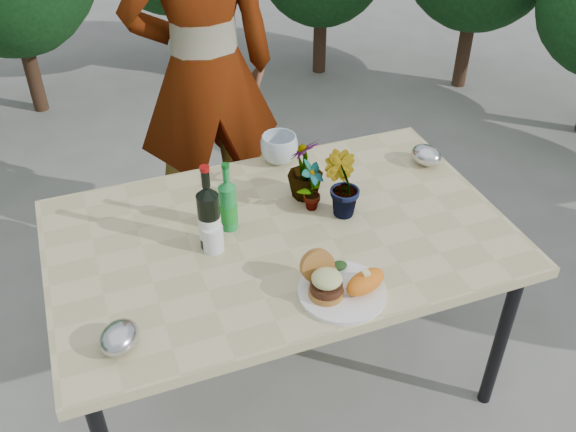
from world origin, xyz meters
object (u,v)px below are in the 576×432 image
object	(u,v)px
patio_table	(280,245)
person	(204,72)
dinner_plate	(342,292)
wine_bottle	(209,218)

from	to	relation	value
patio_table	person	world-z (taller)	person
dinner_plate	person	size ratio (longest dim) A/B	0.15
person	dinner_plate	bearing A→B (deg)	93.60
dinner_plate	person	bearing A→B (deg)	93.60
patio_table	person	xyz separation A→B (m)	(-0.01, 0.97, 0.25)
dinner_plate	wine_bottle	xyz separation A→B (m)	(-0.32, 0.37, 0.11)
wine_bottle	person	size ratio (longest dim) A/B	0.17
dinner_plate	wine_bottle	size ratio (longest dim) A/B	0.87
patio_table	dinner_plate	xyz separation A→B (m)	(0.08, -0.36, 0.06)
patio_table	wine_bottle	world-z (taller)	wine_bottle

